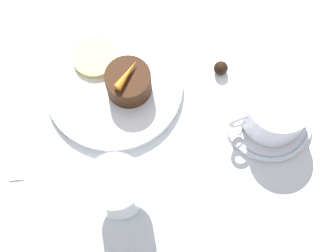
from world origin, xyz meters
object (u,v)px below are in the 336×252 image
Objects in this scene: dinner_plate at (112,86)px; wine_glass at (118,188)px; coffee_cup at (275,109)px; fork at (16,137)px; dessert_cake at (129,84)px.

dinner_plate is 1.85× the size of wine_glass.
coffee_cup is 0.69× the size of fork.
dessert_cake is at bearing -176.54° from fork.
wine_glass is (0.04, 0.18, 0.07)m from dinner_plate.
wine_glass is 0.21m from fork.
dessert_cake is (-0.19, -0.01, 0.03)m from fork.
dinner_plate is 1.22× the size of fork.
dinner_plate is 0.17m from fork.
coffee_cup reaches higher than dinner_plate.
dessert_cake reaches higher than fork.
wine_glass reaches higher than fork.
wine_glass reaches higher than dinner_plate.
dessert_cake reaches higher than dinner_plate.
dinner_plate is 1.77× the size of coffee_cup.
dinner_plate is 0.04m from dessert_cake.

